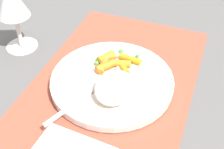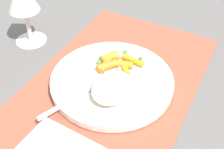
{
  "view_description": "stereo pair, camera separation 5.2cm",
  "coord_description": "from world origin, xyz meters",
  "px_view_note": "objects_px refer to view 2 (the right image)",
  "views": [
    {
      "loc": [
        -0.42,
        -0.16,
        0.43
      ],
      "look_at": [
        0.0,
        0.0,
        0.03
      ],
      "focal_mm": 48.42,
      "sensor_mm": 36.0,
      "label": 1
    },
    {
      "loc": [
        -0.4,
        -0.21,
        0.43
      ],
      "look_at": [
        0.0,
        0.0,
        0.03
      ],
      "focal_mm": 48.42,
      "sensor_mm": 36.0,
      "label": 2
    }
  ],
  "objects_px": {
    "plate": "(112,81)",
    "fork": "(94,87)",
    "rice_mound": "(112,87)",
    "carrot_portion": "(115,63)"
  },
  "relations": [
    {
      "from": "fork",
      "to": "rice_mound",
      "type": "bearing_deg",
      "value": -81.85
    },
    {
      "from": "plate",
      "to": "rice_mound",
      "type": "height_order",
      "value": "rice_mound"
    },
    {
      "from": "rice_mound",
      "to": "carrot_portion",
      "type": "xyz_separation_m",
      "value": [
        0.08,
        0.03,
        -0.01
      ]
    },
    {
      "from": "plate",
      "to": "fork",
      "type": "relative_size",
      "value": 1.3
    },
    {
      "from": "rice_mound",
      "to": "fork",
      "type": "xyz_separation_m",
      "value": [
        -0.01,
        0.04,
        -0.01
      ]
    },
    {
      "from": "carrot_portion",
      "to": "fork",
      "type": "height_order",
      "value": "carrot_portion"
    },
    {
      "from": "carrot_portion",
      "to": "fork",
      "type": "xyz_separation_m",
      "value": [
        -0.08,
        0.0,
        -0.0
      ]
    },
    {
      "from": "plate",
      "to": "carrot_portion",
      "type": "height_order",
      "value": "carrot_portion"
    },
    {
      "from": "rice_mound",
      "to": "fork",
      "type": "bearing_deg",
      "value": 98.15
    },
    {
      "from": "carrot_portion",
      "to": "rice_mound",
      "type": "bearing_deg",
      "value": -156.35
    }
  ]
}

